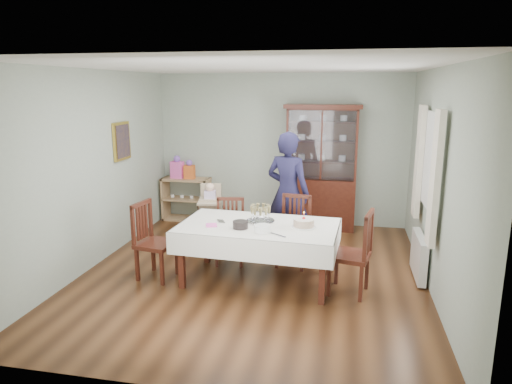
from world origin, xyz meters
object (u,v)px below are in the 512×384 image
(champagne_tray, at_px, (261,216))
(birthday_cake, at_px, (304,223))
(dining_table, at_px, (258,253))
(gift_bag_pink, at_px, (177,168))
(chair_far_left, at_px, (230,244))
(chair_end_left, at_px, (156,256))
(sideboard, at_px, (187,199))
(chair_far_right, at_px, (293,245))
(china_cabinet, at_px, (321,166))
(chair_end_right, at_px, (350,269))
(woman, at_px, (288,193))
(gift_bag_orange, at_px, (189,170))
(high_chair, at_px, (211,220))

(champagne_tray, bearing_deg, birthday_cake, -13.24)
(dining_table, xyz_separation_m, gift_bag_pink, (-2.02, 2.48, 0.60))
(chair_far_left, distance_m, chair_end_left, 1.08)
(sideboard, height_order, chair_far_right, chair_far_right)
(china_cabinet, xyz_separation_m, chair_end_right, (0.53, -2.60, -0.81))
(chair_end_left, distance_m, birthday_cake, 1.99)
(chair_far_right, distance_m, woman, 0.82)
(chair_far_right, distance_m, birthday_cake, 0.86)
(chair_end_left, bearing_deg, champagne_tray, -68.53)
(woman, relative_size, gift_bag_orange, 5.20)
(chair_end_right, bearing_deg, gift_bag_orange, -119.35)
(sideboard, bearing_deg, chair_end_right, -40.94)
(gift_bag_pink, bearing_deg, sideboard, 7.41)
(gift_bag_pink, xyz_separation_m, gift_bag_orange, (0.24, 0.00, -0.03))
(sideboard, xyz_separation_m, chair_far_left, (1.34, -1.95, -0.13))
(china_cabinet, xyz_separation_m, chair_far_right, (-0.26, -1.83, -0.83))
(china_cabinet, relative_size, birthday_cake, 7.36)
(chair_far_right, xyz_separation_m, woman, (-0.15, 0.50, 0.63))
(chair_far_left, xyz_separation_m, high_chair, (-0.50, 0.73, 0.11))
(sideboard, height_order, gift_bag_pink, gift_bag_pink)
(chair_end_right, distance_m, high_chair, 2.60)
(chair_far_right, relative_size, woman, 0.53)
(chair_far_right, distance_m, chair_end_left, 1.89)
(high_chair, bearing_deg, birthday_cake, -48.21)
(high_chair, relative_size, gift_bag_pink, 2.34)
(chair_end_left, xyz_separation_m, champagne_tray, (1.35, 0.29, 0.53))
(gift_bag_pink, bearing_deg, birthday_cake, -43.74)
(woman, bearing_deg, china_cabinet, -88.46)
(sideboard, relative_size, gift_bag_orange, 2.54)
(dining_table, relative_size, chair_far_left, 2.25)
(chair_far_right, bearing_deg, high_chair, 162.98)
(chair_end_right, height_order, high_chair, chair_end_right)
(sideboard, height_order, gift_bag_orange, gift_bag_orange)
(birthday_cake, bearing_deg, chair_end_left, -175.49)
(china_cabinet, bearing_deg, gift_bag_orange, 179.96)
(champagne_tray, bearing_deg, gift_bag_orange, 127.27)
(gift_bag_pink, bearing_deg, champagne_tray, -49.24)
(dining_table, xyz_separation_m, sideboard, (-1.86, 2.50, 0.02))
(china_cabinet, distance_m, woman, 1.41)
(chair_far_left, bearing_deg, chair_far_right, -3.47)
(china_cabinet, height_order, chair_far_left, china_cabinet)
(chair_far_right, height_order, high_chair, high_chair)
(chair_end_left, bearing_deg, dining_table, -74.01)
(dining_table, height_order, gift_bag_pink, gift_bag_pink)
(woman, distance_m, high_chair, 1.36)
(high_chair, bearing_deg, chair_far_right, -33.82)
(sideboard, relative_size, chair_far_right, 0.92)
(sideboard, xyz_separation_m, high_chair, (0.84, -1.22, -0.01))
(chair_far_left, height_order, gift_bag_pink, gift_bag_pink)
(sideboard, xyz_separation_m, chair_end_right, (3.03, -2.63, -0.09))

